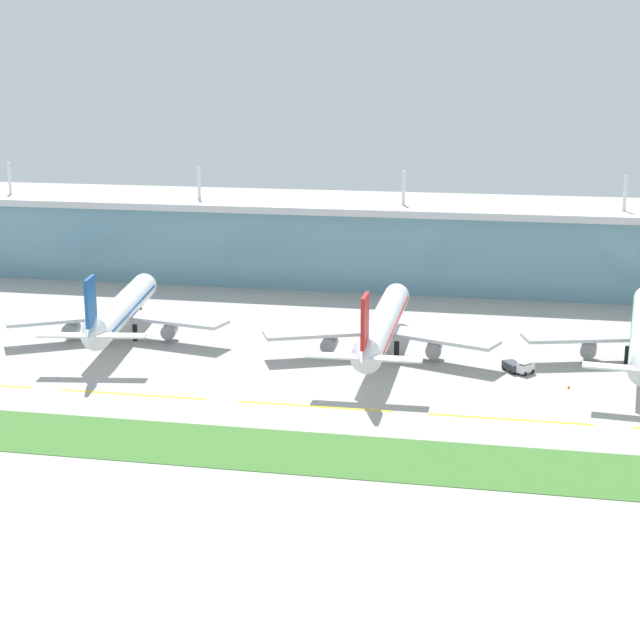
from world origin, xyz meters
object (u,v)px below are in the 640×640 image
object	(u,v)px
pushback_tug	(512,366)
airliner_near_middle	(121,310)
airliner_center	(382,326)
safety_cone_nose_front	(569,387)
baggage_cart	(525,368)

from	to	relation	value
pushback_tug	airliner_near_middle	bearing A→B (deg)	174.66
airliner_center	safety_cone_nose_front	bearing A→B (deg)	-21.88
airliner_near_middle	safety_cone_nose_front	world-z (taller)	airliner_near_middle
airliner_near_middle	baggage_cart	distance (m)	87.73
baggage_cart	pushback_tug	xyz separation A→B (m)	(-2.54, 1.23, -0.16)
pushback_tug	baggage_cart	bearing A→B (deg)	-25.87
pushback_tug	safety_cone_nose_front	xyz separation A→B (m)	(10.58, -9.03, -0.75)
airliner_center	baggage_cart	bearing A→B (deg)	-13.79
airliner_near_middle	pushback_tug	size ratio (longest dim) A/B	11.72
airliner_near_middle	pushback_tug	bearing A→B (deg)	-5.34
pushback_tug	safety_cone_nose_front	distance (m)	13.93
airliner_near_middle	pushback_tug	xyz separation A→B (m)	(84.56, -7.90, -5.34)
baggage_cart	airliner_center	bearing A→B (deg)	166.21
safety_cone_nose_front	airliner_center	bearing A→B (deg)	158.12
baggage_cart	pushback_tug	size ratio (longest dim) A/B	0.80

